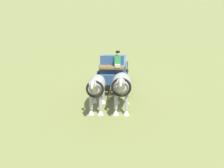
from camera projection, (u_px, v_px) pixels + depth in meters
ground_plane at (113, 85)px, 18.64m from camera, size 220.00×220.00×0.00m
show_wagon at (113, 69)px, 18.09m from camera, size 6.00×2.44×2.74m
draft_horse_near at (122, 85)px, 14.55m from camera, size 3.09×1.31×2.31m
draft_horse_off at (97, 86)px, 14.64m from camera, size 3.16×1.23×2.18m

